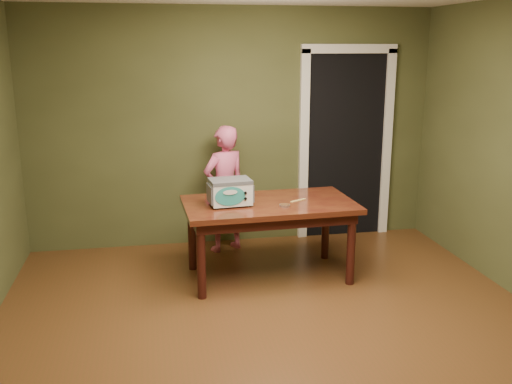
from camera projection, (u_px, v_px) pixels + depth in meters
floor at (285, 348)px, 4.23m from camera, size 5.00×5.00×0.00m
room_shell at (288, 119)px, 3.80m from camera, size 4.52×5.02×2.61m
doorway at (337, 142)px, 6.85m from camera, size 1.10×0.66×2.25m
dining_table at (269, 212)px, 5.40m from camera, size 1.63×0.96×0.75m
toy_oven at (230, 191)px, 5.24m from camera, size 0.42×0.30×0.25m
baking_pan at (285, 205)px, 5.22m from camera, size 0.10×0.10×0.02m
spatula at (298, 200)px, 5.42m from camera, size 0.17×0.11×0.01m
child at (225, 189)px, 6.13m from camera, size 0.59×0.51×1.37m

